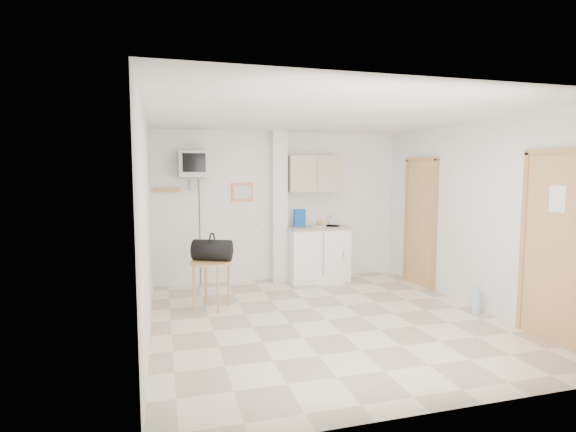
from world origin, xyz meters
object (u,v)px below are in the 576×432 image
object	(u,v)px
round_table	(212,268)
duffel_bag	(212,250)
crt_television	(193,165)
water_bottle	(476,301)

from	to	relation	value
round_table	duffel_bag	xyz separation A→B (m)	(0.02, 0.03, 0.24)
crt_television	water_bottle	size ratio (longest dim) A/B	6.40
crt_television	water_bottle	xyz separation A→B (m)	(3.43, -2.28, -1.78)
crt_television	water_bottle	distance (m)	4.49
water_bottle	crt_television	bearing A→B (deg)	146.36
duffel_bag	water_bottle	world-z (taller)	duffel_bag
round_table	duffel_bag	size ratio (longest dim) A/B	1.12
crt_television	round_table	distance (m)	1.80
water_bottle	duffel_bag	bearing A→B (deg)	160.45
duffel_bag	water_bottle	bearing A→B (deg)	4.75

